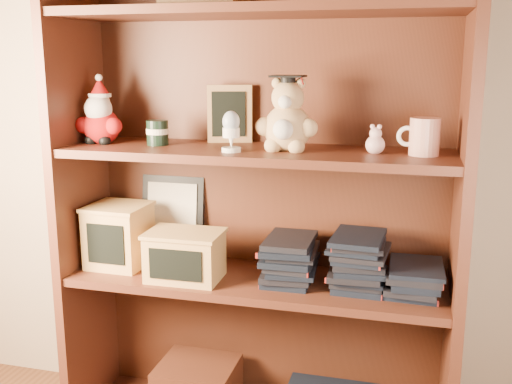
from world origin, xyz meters
The scene contains 16 objects.
bookcase centered at (-0.08, 1.36, 0.78)m, with size 1.20×0.35×1.60m.
shelf_lower centered at (-0.08, 1.30, 0.54)m, with size 1.14×0.33×0.02m.
shelf_upper centered at (-0.08, 1.30, 0.94)m, with size 1.14×0.33×0.02m.
santa_plush centered at (-0.58, 1.30, 1.03)m, with size 0.16×0.11×0.22m.
teachers_tin centered at (-0.39, 1.30, 0.99)m, with size 0.07×0.07×0.08m.
chalkboard_plaque centered at (-0.20, 1.42, 1.04)m, with size 0.14×0.10×0.18m.
egg_cup centered at (-0.13, 1.23, 1.01)m, with size 0.05×0.05×0.12m.
grad_teddy_bear centered at (0.01, 1.30, 1.03)m, with size 0.18×0.16×0.22m.
pink_figurine centered at (0.26, 1.31, 0.98)m, with size 0.05×0.05×0.08m.
teacher_mug centered at (0.39, 1.30, 1.00)m, with size 0.12×0.08×0.10m.
certificate_frame centered at (-0.41, 1.44, 0.69)m, with size 0.22×0.06×0.27m.
treats_box centered at (-0.54, 1.30, 0.65)m, with size 0.19×0.19×0.20m.
pencils_box centered at (-0.29, 1.24, 0.63)m, with size 0.23×0.17×0.15m.
book_stack_left centered at (0.03, 1.30, 0.61)m, with size 0.14×0.20×0.13m.
book_stack_mid centered at (0.23, 1.30, 0.64)m, with size 0.14×0.20×0.18m.
book_stack_right centered at (0.39, 1.30, 0.59)m, with size 0.14×0.20×0.08m.
Camera 1 is at (0.37, -0.38, 1.21)m, focal length 42.00 mm.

